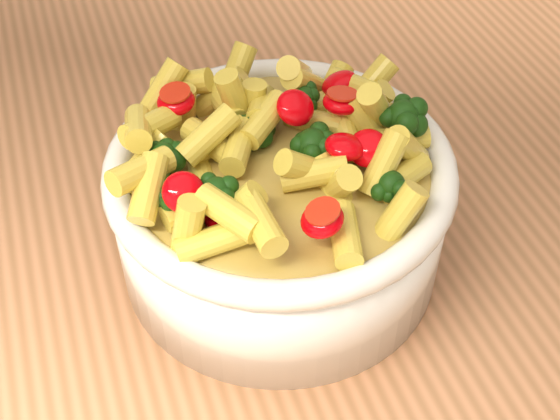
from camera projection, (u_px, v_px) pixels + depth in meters
name	position (u px, v px, depth m)	size (l,w,h in m)	color
table	(259.00, 297.00, 0.68)	(1.20, 0.80, 0.90)	#C07C52
serving_bowl	(280.00, 209.00, 0.54)	(0.23, 0.23, 0.10)	white
pasta_salad	(280.00, 140.00, 0.49)	(0.18, 0.18, 0.04)	#FFE150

